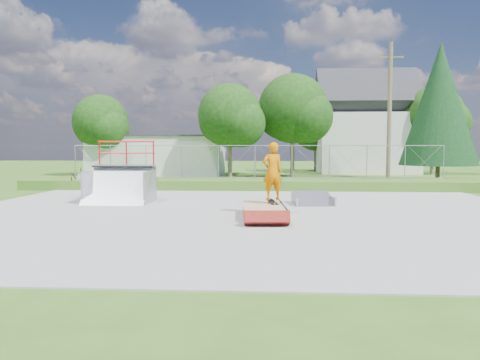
% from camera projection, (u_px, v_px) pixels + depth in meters
% --- Properties ---
extents(ground, '(120.00, 120.00, 0.00)m').
position_uv_depth(ground, '(245.00, 215.00, 15.00)').
color(ground, '#36621C').
rests_on(ground, ground).
extents(concrete_pad, '(20.00, 16.00, 0.04)m').
position_uv_depth(concrete_pad, '(245.00, 215.00, 15.00)').
color(concrete_pad, '#9C9C99').
rests_on(concrete_pad, ground).
extents(grass_berm, '(24.00, 3.00, 0.50)m').
position_uv_depth(grass_berm, '(254.00, 184.00, 24.44)').
color(grass_berm, '#36621C').
rests_on(grass_berm, ground).
extents(grind_box, '(1.42, 2.68, 0.39)m').
position_uv_depth(grind_box, '(263.00, 211.00, 14.65)').
color(grind_box, maroon).
rests_on(grind_box, concrete_pad).
extents(quarter_pipe, '(2.46, 2.09, 2.44)m').
position_uv_depth(quarter_pipe, '(119.00, 172.00, 18.11)').
color(quarter_pipe, '#ABADB3').
rests_on(quarter_pipe, concrete_pad).
extents(flat_bank_ramp, '(1.60, 1.69, 0.45)m').
position_uv_depth(flat_bank_ramp, '(313.00, 199.00, 17.65)').
color(flat_bank_ramp, '#ABADB3').
rests_on(flat_bank_ramp, concrete_pad).
extents(skateboard, '(0.43, 0.82, 0.13)m').
position_uv_depth(skateboard, '(272.00, 202.00, 14.97)').
color(skateboard, black).
rests_on(skateboard, grind_box).
extents(skater, '(0.78, 0.65, 1.84)m').
position_uv_depth(skater, '(272.00, 174.00, 14.90)').
color(skater, '#CE6D00').
rests_on(skater, grind_box).
extents(concrete_stairs, '(1.50, 1.60, 0.80)m').
position_uv_depth(concrete_stairs, '(90.00, 182.00, 24.16)').
color(concrete_stairs, '#9C9C99').
rests_on(concrete_stairs, ground).
extents(chain_link_fence, '(20.00, 0.06, 1.80)m').
position_uv_depth(chain_link_fence, '(255.00, 162.00, 25.36)').
color(chain_link_fence, gray).
rests_on(chain_link_fence, grass_berm).
extents(utility_building_flat, '(10.00, 6.00, 3.00)m').
position_uv_depth(utility_building_flat, '(159.00, 156.00, 37.30)').
color(utility_building_flat, beige).
rests_on(utility_building_flat, ground).
extents(gable_house, '(8.40, 6.08, 8.94)m').
position_uv_depth(gable_house, '(365.00, 128.00, 40.06)').
color(gable_house, beige).
rests_on(gable_house, ground).
extents(utility_pole, '(0.24, 0.24, 8.00)m').
position_uv_depth(utility_pole, '(389.00, 115.00, 26.21)').
color(utility_pole, brown).
rests_on(utility_pole, ground).
extents(tree_left_near, '(4.76, 4.48, 6.65)m').
position_uv_depth(tree_left_near, '(233.00, 118.00, 32.57)').
color(tree_left_near, brown).
rests_on(tree_left_near, ground).
extents(tree_center, '(5.44, 5.12, 7.60)m').
position_uv_depth(tree_center, '(297.00, 111.00, 34.21)').
color(tree_center, brown).
rests_on(tree_center, ground).
extents(tree_left_far, '(4.42, 4.16, 6.18)m').
position_uv_depth(tree_left_far, '(103.00, 124.00, 35.22)').
color(tree_left_far, brown).
rests_on(tree_left_far, ground).
extents(tree_right_far, '(5.10, 4.80, 7.12)m').
position_uv_depth(tree_right_far, '(437.00, 118.00, 37.52)').
color(tree_right_far, brown).
rests_on(tree_right_far, ground).
extents(tree_back_mid, '(4.08, 3.84, 5.70)m').
position_uv_depth(tree_back_mid, '(318.00, 131.00, 42.16)').
color(tree_back_mid, brown).
rests_on(tree_back_mid, ground).
extents(conifer_tree, '(5.04, 5.04, 9.10)m').
position_uv_depth(conifer_tree, '(440.00, 104.00, 30.83)').
color(conifer_tree, brown).
rests_on(conifer_tree, ground).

